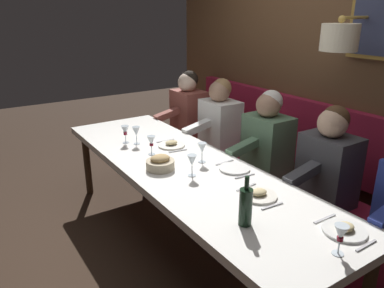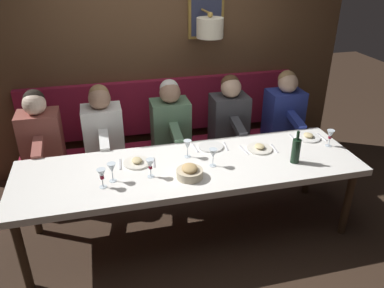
% 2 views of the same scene
% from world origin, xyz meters
% --- Properties ---
extents(ground_plane, '(12.00, 12.00, 0.00)m').
position_xyz_m(ground_plane, '(0.00, 0.00, 0.00)').
color(ground_plane, '#332319').
extents(dining_table, '(0.90, 3.01, 0.74)m').
position_xyz_m(dining_table, '(0.00, 0.00, 0.68)').
color(dining_table, white).
rests_on(dining_table, ground_plane).
extents(banquette_bench, '(0.52, 3.21, 0.45)m').
position_xyz_m(banquette_bench, '(0.89, 0.00, 0.23)').
color(banquette_bench, maroon).
rests_on(banquette_bench, ground_plane).
extents(back_wall_panel, '(0.59, 4.41, 2.90)m').
position_xyz_m(back_wall_panel, '(1.46, -0.01, 1.36)').
color(back_wall_panel, brown).
rests_on(back_wall_panel, ground_plane).
extents(diner_nearest, '(0.60, 0.40, 0.79)m').
position_xyz_m(diner_nearest, '(0.88, -1.32, 0.82)').
color(diner_nearest, '#283893').
rests_on(diner_nearest, banquette_bench).
extents(diner_near, '(0.60, 0.40, 0.79)m').
position_xyz_m(diner_near, '(0.88, -0.66, 0.82)').
color(diner_near, '#3D3D42').
rests_on(diner_near, banquette_bench).
extents(diner_middle, '(0.60, 0.40, 0.79)m').
position_xyz_m(diner_middle, '(0.88, -0.00, 0.82)').
color(diner_middle, '#567A5B').
rests_on(diner_middle, banquette_bench).
extents(diner_far, '(0.60, 0.40, 0.79)m').
position_xyz_m(diner_far, '(0.88, 0.71, 0.82)').
color(diner_far, white).
rests_on(diner_far, banquette_bench).
extents(diner_farthest, '(0.60, 0.40, 0.79)m').
position_xyz_m(diner_farthest, '(0.88, 1.32, 0.82)').
color(diner_farthest, '#934C42').
rests_on(diner_farthest, banquette_bench).
extents(place_setting_0, '(0.24, 0.32, 0.01)m').
position_xyz_m(place_setting_0, '(0.28, -0.27, 0.75)').
color(place_setting_0, silver).
rests_on(place_setting_0, dining_table).
extents(place_setting_1, '(0.24, 0.32, 0.05)m').
position_xyz_m(place_setting_1, '(0.13, -0.70, 0.75)').
color(place_setting_1, silver).
rests_on(place_setting_1, dining_table).
extents(place_setting_2, '(0.24, 0.32, 0.05)m').
position_xyz_m(place_setting_2, '(0.14, 0.45, 0.75)').
color(place_setting_2, silver).
rests_on(place_setting_2, dining_table).
extents(place_setting_3, '(0.24, 0.31, 0.05)m').
position_xyz_m(place_setting_3, '(0.24, -1.27, 0.75)').
color(place_setting_3, white).
rests_on(place_setting_3, dining_table).
extents(wine_glass_0, '(0.07, 0.07, 0.16)m').
position_xyz_m(wine_glass_0, '(-0.06, -0.19, 0.86)').
color(wine_glass_0, silver).
rests_on(wine_glass_0, dining_table).
extents(wine_glass_1, '(0.07, 0.07, 0.16)m').
position_xyz_m(wine_glass_1, '(-0.10, 0.67, 0.86)').
color(wine_glass_1, silver).
rests_on(wine_glass_1, dining_table).
extents(wine_glass_2, '(0.07, 0.07, 0.16)m').
position_xyz_m(wine_glass_2, '(-0.10, 0.36, 0.86)').
color(wine_glass_2, silver).
rests_on(wine_glass_2, dining_table).
extents(wine_glass_3, '(0.07, 0.07, 0.16)m').
position_xyz_m(wine_glass_3, '(-0.17, 0.75, 0.86)').
color(wine_glass_3, silver).
rests_on(wine_glass_3, dining_table).
extents(wine_glass_4, '(0.07, 0.07, 0.16)m').
position_xyz_m(wine_glass_4, '(0.16, -0.01, 0.86)').
color(wine_glass_4, silver).
rests_on(wine_glass_4, dining_table).
extents(wine_glass_5, '(0.07, 0.07, 0.16)m').
position_xyz_m(wine_glass_5, '(0.04, -1.38, 0.86)').
color(wine_glass_5, silver).
rests_on(wine_glass_5, dining_table).
extents(wine_bottle, '(0.08, 0.08, 0.30)m').
position_xyz_m(wine_bottle, '(-0.17, -0.91, 0.86)').
color(wine_bottle, black).
rests_on(wine_bottle, dining_table).
extents(bread_bowl, '(0.22, 0.22, 0.12)m').
position_xyz_m(bread_bowl, '(-0.19, 0.05, 0.79)').
color(bread_bowl, beige).
rests_on(bread_bowl, dining_table).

